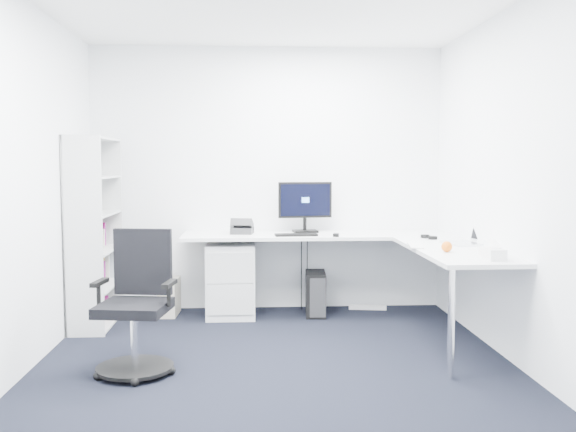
{
  "coord_description": "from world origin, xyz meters",
  "views": [
    {
      "loc": [
        -0.18,
        -4.55,
        1.51
      ],
      "look_at": [
        0.15,
        1.05,
        1.05
      ],
      "focal_mm": 40.0,
      "sensor_mm": 36.0,
      "label": 1
    }
  ],
  "objects": [
    {
      "name": "beige_pc_tower",
      "position": [
        -0.99,
        1.82,
        0.18
      ],
      "size": [
        0.19,
        0.39,
        0.36
      ],
      "primitive_type": "cube",
      "rotation": [
        0.0,
        0.0,
        -0.05
      ],
      "color": "#BDB5A1",
      "rests_on": "ground"
    },
    {
      "name": "black_pc_tower",
      "position": [
        0.47,
        1.75,
        0.21
      ],
      "size": [
        0.22,
        0.45,
        0.43
      ],
      "primitive_type": "cube",
      "rotation": [
        0.0,
        0.0,
        -0.07
      ],
      "color": "black",
      "rests_on": "ground"
    },
    {
      "name": "headphones",
      "position": [
        1.47,
        1.26,
        0.84
      ],
      "size": [
        0.17,
        0.22,
        0.05
      ],
      "primitive_type": null,
      "rotation": [
        0.0,
        0.0,
        0.28
      ],
      "color": "black",
      "rests_on": "l_desk"
    },
    {
      "name": "ground",
      "position": [
        0.0,
        0.0,
        0.0
      ],
      "size": [
        4.2,
        4.2,
        0.0
      ],
      "primitive_type": "plane",
      "color": "black"
    },
    {
      "name": "power_strip",
      "position": [
        1.03,
        1.93,
        0.02
      ],
      "size": [
        0.39,
        0.12,
        0.04
      ],
      "primitive_type": "cube",
      "rotation": [
        0.0,
        0.0,
        -0.15
      ],
      "color": "silver",
      "rests_on": "ground"
    },
    {
      "name": "task_chair",
      "position": [
        -1.02,
        0.01,
        0.51
      ],
      "size": [
        0.65,
        0.65,
        1.03
      ],
      "primitive_type": null,
      "rotation": [
        0.0,
        0.0,
        -0.15
      ],
      "color": "black",
      "rests_on": "ground"
    },
    {
      "name": "wall_back",
      "position": [
        0.0,
        2.1,
        1.35
      ],
      "size": [
        3.6,
        0.02,
        2.7
      ],
      "primitive_type": "cube",
      "color": "white",
      "rests_on": "ground"
    },
    {
      "name": "desk_phone",
      "position": [
        -0.26,
        1.78,
        0.89
      ],
      "size": [
        0.24,
        0.24,
        0.15
      ],
      "primitive_type": null,
      "rotation": [
        0.0,
        0.0,
        -0.14
      ],
      "color": "#28292B",
      "rests_on": "l_desk"
    },
    {
      "name": "wall_front",
      "position": [
        0.0,
        -2.1,
        1.35
      ],
      "size": [
        3.6,
        0.02,
        2.7
      ],
      "primitive_type": "cube",
      "color": "white",
      "rests_on": "ground"
    },
    {
      "name": "tissue_box",
      "position": [
        1.58,
        -0.03,
        0.86
      ],
      "size": [
        0.13,
        0.24,
        0.08
      ],
      "primitive_type": "cube",
      "rotation": [
        0.0,
        0.0,
        0.01
      ],
      "color": "silver",
      "rests_on": "l_desk"
    },
    {
      "name": "monitor",
      "position": [
        0.37,
        1.86,
        1.08
      ],
      "size": [
        0.56,
        0.24,
        0.52
      ],
      "primitive_type": null,
      "rotation": [
        0.0,
        0.0,
        0.12
      ],
      "color": "black",
      "rests_on": "l_desk"
    },
    {
      "name": "l_desk",
      "position": [
        0.55,
        1.4,
        0.41
      ],
      "size": [
        2.8,
        1.57,
        0.82
      ],
      "primitive_type": null,
      "color": "silver",
      "rests_on": "ground"
    },
    {
      "name": "orange_fruit",
      "position": [
        1.36,
        0.36,
        0.86
      ],
      "size": [
        0.09,
        0.09,
        0.09
      ],
      "primitive_type": "sphere",
      "color": "orange",
      "rests_on": "l_desk"
    },
    {
      "name": "wall_right",
      "position": [
        1.8,
        0.0,
        1.35
      ],
      "size": [
        0.02,
        4.2,
        2.7
      ],
      "primitive_type": "cube",
      "color": "white",
      "rests_on": "ground"
    },
    {
      "name": "wall_left",
      "position": [
        -1.8,
        0.0,
        1.35
      ],
      "size": [
        0.02,
        4.2,
        2.7
      ],
      "primitive_type": "cube",
      "color": "white",
      "rests_on": "ground"
    },
    {
      "name": "mouse",
      "position": [
        0.63,
        1.48,
        0.83
      ],
      "size": [
        0.07,
        0.1,
        0.03
      ],
      "primitive_type": "cube",
      "rotation": [
        0.0,
        0.0,
        -0.19
      ],
      "color": "black",
      "rests_on": "l_desk"
    },
    {
      "name": "white_keyboard",
      "position": [
        1.2,
        0.72,
        0.82
      ],
      "size": [
        0.16,
        0.38,
        0.01
      ],
      "primitive_type": "cube",
      "rotation": [
        0.0,
        0.0,
        -0.16
      ],
      "color": "silver",
      "rests_on": "l_desk"
    },
    {
      "name": "black_keyboard",
      "position": [
        0.26,
        1.56,
        0.83
      ],
      "size": [
        0.41,
        0.17,
        0.02
      ],
      "primitive_type": "cube",
      "rotation": [
        0.0,
        0.0,
        0.05
      ],
      "color": "black",
      "rests_on": "l_desk"
    },
    {
      "name": "drawer_pedestal",
      "position": [
        -0.38,
        1.77,
        0.36
      ],
      "size": [
        0.47,
        0.59,
        0.73
      ],
      "primitive_type": "cube",
      "color": "silver",
      "rests_on": "ground"
    },
    {
      "name": "bookshelf",
      "position": [
        -1.62,
        1.45,
        0.88
      ],
      "size": [
        0.34,
        0.88,
        1.76
      ],
      "primitive_type": null,
      "color": "#BCBEBE",
      "rests_on": "ground"
    },
    {
      "name": "laptop",
      "position": [
        1.63,
        0.83,
        0.94
      ],
      "size": [
        0.4,
        0.39,
        0.25
      ],
      "primitive_type": null,
      "rotation": [
        0.0,
        0.0,
        0.17
      ],
      "color": "silver",
      "rests_on": "l_desk"
    }
  ]
}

